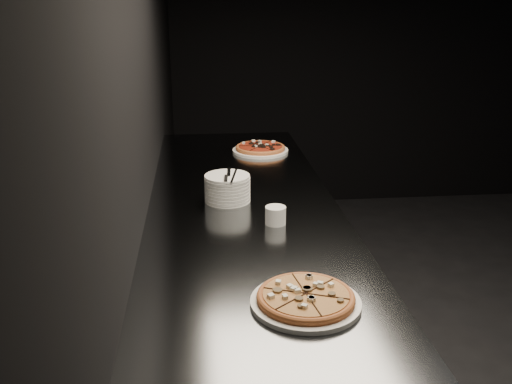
{
  "coord_description": "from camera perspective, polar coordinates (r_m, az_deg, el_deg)",
  "views": [
    {
      "loc": [
        -2.29,
        -2.09,
        1.7
      ],
      "look_at": [
        -2.08,
        -0.01,
        0.97
      ],
      "focal_mm": 40.0,
      "sensor_mm": 36.0,
      "label": 1
    }
  ],
  "objects": [
    {
      "name": "pizza_mushroom",
      "position": [
        1.54,
        4.99,
        -10.59
      ],
      "size": [
        0.34,
        0.34,
        0.03
      ],
      "rotation": [
        0.0,
        0.0,
        -0.37
      ],
      "color": "white",
      "rests_on": "counter"
    },
    {
      "name": "counter",
      "position": [
        2.44,
        -1.21,
        -11.43
      ],
      "size": [
        0.74,
        2.44,
        0.92
      ],
      "color": "slate",
      "rests_on": "floor"
    },
    {
      "name": "plate_stack",
      "position": [
        2.27,
        -2.88,
        0.39
      ],
      "size": [
        0.18,
        0.18,
        0.11
      ],
      "color": "white",
      "rests_on": "counter"
    },
    {
      "name": "wall_left",
      "position": [
        2.13,
        -11.55,
        10.6
      ],
      "size": [
        0.02,
        5.0,
        2.8
      ],
      "primitive_type": "cube",
      "color": "black",
      "rests_on": "floor"
    },
    {
      "name": "cutlery",
      "position": [
        2.24,
        -2.7,
        1.65
      ],
      "size": [
        0.08,
        0.19,
        0.01
      ],
      "rotation": [
        0.0,
        0.0,
        -0.07
      ],
      "color": "silver",
      "rests_on": "plate_stack"
    },
    {
      "name": "wall_back",
      "position": [
        5.14,
        21.39,
        14.54
      ],
      "size": [
        5.0,
        0.02,
        2.8
      ],
      "primitive_type": "cube",
      "color": "black",
      "rests_on": "floor"
    },
    {
      "name": "pizza_tomato",
      "position": [
        2.99,
        0.44,
        4.36
      ],
      "size": [
        0.29,
        0.29,
        0.03
      ],
      "rotation": [
        0.0,
        0.0,
        -0.07
      ],
      "color": "white",
      "rests_on": "counter"
    },
    {
      "name": "ramekin",
      "position": [
        2.05,
        1.97,
        -2.3
      ],
      "size": [
        0.07,
        0.07,
        0.07
      ],
      "color": "white",
      "rests_on": "counter"
    }
  ]
}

